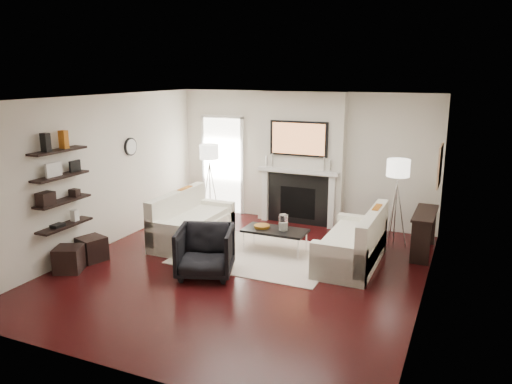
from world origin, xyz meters
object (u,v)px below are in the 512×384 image
at_px(loveseat_left_base, 193,231).
at_px(ottoman_near, 92,249).
at_px(coffee_table, 275,231).
at_px(armchair, 205,249).
at_px(lamp_right_shade, 398,168).
at_px(lamp_left_shade, 209,152).
at_px(loveseat_right_base, 351,252).

distance_m(loveseat_left_base, ottoman_near, 1.83).
bearing_deg(coffee_table, ottoman_near, -149.49).
relative_size(loveseat_left_base, armchair, 2.11).
bearing_deg(lamp_right_shade, ottoman_near, -149.04).
xyz_separation_m(armchair, lamp_left_shade, (-1.44, 2.76, 1.02)).
xyz_separation_m(loveseat_right_base, ottoman_near, (-4.01, -1.56, -0.01)).
relative_size(loveseat_left_base, lamp_left_shade, 4.50).
xyz_separation_m(coffee_table, armchair, (-0.62, -1.37, 0.03)).
bearing_deg(armchair, lamp_left_shade, 97.98).
bearing_deg(lamp_right_shade, loveseat_right_base, -114.17).
xyz_separation_m(lamp_left_shade, lamp_right_shade, (3.90, -0.26, 0.00)).
distance_m(armchair, lamp_right_shade, 3.66).
height_order(coffee_table, ottoman_near, coffee_table).
xyz_separation_m(loveseat_right_base, lamp_left_shade, (-3.39, 1.41, 1.24)).
distance_m(loveseat_left_base, armchair, 1.62).
bearing_deg(loveseat_right_base, armchair, -145.14).
relative_size(lamp_right_shade, ottoman_near, 1.00).
xyz_separation_m(loveseat_right_base, armchair, (-1.95, -1.36, 0.22)).
bearing_deg(loveseat_right_base, lamp_right_shade, 65.83).
height_order(loveseat_left_base, loveseat_right_base, same).
bearing_deg(loveseat_right_base, lamp_left_shade, 157.45).
xyz_separation_m(loveseat_left_base, armchair, (0.98, -1.27, 0.22)).
distance_m(coffee_table, lamp_right_shade, 2.41).
bearing_deg(loveseat_left_base, armchair, -52.52).
bearing_deg(lamp_left_shade, ottoman_near, -101.79).
bearing_deg(lamp_left_shade, coffee_table, -34.25).
distance_m(loveseat_right_base, coffee_table, 1.35).
bearing_deg(lamp_right_shade, armchair, -134.53).
xyz_separation_m(loveseat_left_base, lamp_left_shade, (-0.46, 1.49, 1.24)).
height_order(loveseat_left_base, lamp_right_shade, lamp_right_shade).
bearing_deg(lamp_left_shade, armchair, -62.56).
height_order(armchair, lamp_left_shade, lamp_left_shade).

